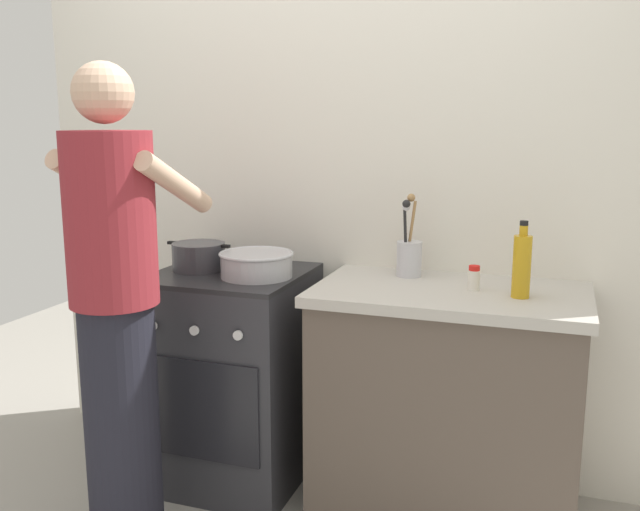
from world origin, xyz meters
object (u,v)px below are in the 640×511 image
(oil_bottle, at_px, (522,265))
(person, at_px, (117,314))
(utensil_crock, at_px, (409,254))
(mixing_bowl, at_px, (256,263))
(stove_range, at_px, (233,376))
(spice_bottle, at_px, (474,278))
(pot, at_px, (199,257))

(oil_bottle, xyz_separation_m, person, (-1.30, -0.54, -0.16))
(utensil_crock, bearing_deg, mixing_bowl, -159.16)
(stove_range, relative_size, spice_bottle, 9.86)
(mixing_bowl, height_order, oil_bottle, oil_bottle)
(utensil_crock, relative_size, spice_bottle, 3.62)
(spice_bottle, bearing_deg, person, -152.27)
(stove_range, xyz_separation_m, person, (-0.15, -0.58, 0.41))
(spice_bottle, bearing_deg, utensil_crock, 151.31)
(mixing_bowl, bearing_deg, spice_bottle, 4.43)
(pot, height_order, oil_bottle, oil_bottle)
(utensil_crock, xyz_separation_m, person, (-0.85, -0.74, -0.13))
(pot, xyz_separation_m, mixing_bowl, (0.28, -0.04, -0.00))
(spice_bottle, distance_m, person, 1.28)
(stove_range, height_order, oil_bottle, oil_bottle)
(stove_range, distance_m, mixing_bowl, 0.53)
(mixing_bowl, bearing_deg, utensil_crock, 20.84)
(spice_bottle, height_order, person, person)
(pot, bearing_deg, utensil_crock, 11.71)
(pot, distance_m, person, 0.58)
(pot, height_order, spice_bottle, pot)
(spice_bottle, relative_size, oil_bottle, 0.34)
(stove_range, height_order, mixing_bowl, mixing_bowl)
(mixing_bowl, relative_size, spice_bottle, 3.27)
(mixing_bowl, bearing_deg, stove_range, 161.26)
(pot, xyz_separation_m, spice_bottle, (1.12, 0.02, -0.01))
(mixing_bowl, xyz_separation_m, spice_bottle, (0.84, 0.07, -0.01))
(stove_range, distance_m, spice_bottle, 1.10)
(pot, bearing_deg, spice_bottle, 1.27)
(pot, bearing_deg, stove_range, 2.97)
(oil_bottle, bearing_deg, stove_range, 178.07)
(spice_bottle, relative_size, person, 0.05)
(mixing_bowl, distance_m, utensil_crock, 0.61)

